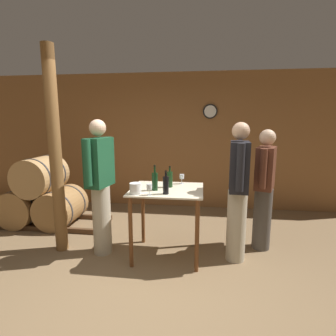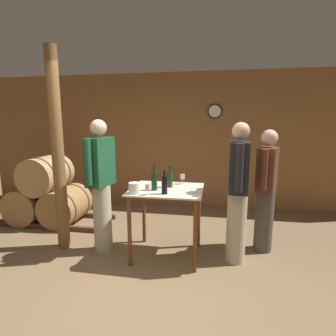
{
  "view_description": "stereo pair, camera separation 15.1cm",
  "coord_description": "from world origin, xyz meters",
  "px_view_note": "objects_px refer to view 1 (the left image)",
  "views": [
    {
      "loc": [
        0.59,
        -2.36,
        1.76
      ],
      "look_at": [
        0.16,
        0.94,
        1.16
      ],
      "focal_mm": 28.0,
      "sensor_mm": 36.0,
      "label": 1
    },
    {
      "loc": [
        0.74,
        -2.34,
        1.76
      ],
      "look_at": [
        0.16,
        0.94,
        1.16
      ],
      "focal_mm": 28.0,
      "sensor_mm": 36.0,
      "label": 2
    }
  ],
  "objects_px": {
    "wine_glass_near_left": "(149,187)",
    "wine_glass_near_center": "(182,177)",
    "wine_bottle_left": "(166,185)",
    "wine_bottle_center": "(170,179)",
    "ice_bucket": "(135,188)",
    "wooden_post": "(55,153)",
    "person_visitor_with_scarf": "(238,190)",
    "person_visitor_bearded": "(264,187)",
    "person_host": "(100,185)",
    "wine_bottle_far_left": "(155,181)"
  },
  "relations": [
    {
      "from": "person_host",
      "to": "wine_glass_near_center",
      "type": "bearing_deg",
      "value": 17.45
    },
    {
      "from": "wine_bottle_far_left",
      "to": "wine_glass_near_center",
      "type": "bearing_deg",
      "value": 51.52
    },
    {
      "from": "wine_bottle_center",
      "to": "wine_glass_near_left",
      "type": "distance_m",
      "value": 0.45
    },
    {
      "from": "wine_glass_near_left",
      "to": "ice_bucket",
      "type": "height_order",
      "value": "same"
    },
    {
      "from": "wine_glass_near_left",
      "to": "wine_glass_near_center",
      "type": "height_order",
      "value": "wine_glass_near_center"
    },
    {
      "from": "wine_bottle_left",
      "to": "wine_glass_near_left",
      "type": "distance_m",
      "value": 0.2
    },
    {
      "from": "wine_bottle_far_left",
      "to": "person_visitor_bearded",
      "type": "xyz_separation_m",
      "value": [
        1.42,
        0.47,
        -0.16
      ]
    },
    {
      "from": "wine_glass_near_center",
      "to": "person_visitor_with_scarf",
      "type": "xyz_separation_m",
      "value": [
        0.72,
        -0.28,
        -0.08
      ]
    },
    {
      "from": "wine_bottle_center",
      "to": "ice_bucket",
      "type": "distance_m",
      "value": 0.52
    },
    {
      "from": "wine_glass_near_left",
      "to": "person_visitor_bearded",
      "type": "relative_size",
      "value": 0.08
    },
    {
      "from": "wooden_post",
      "to": "wine_glass_near_center",
      "type": "bearing_deg",
      "value": 10.73
    },
    {
      "from": "wine_bottle_left",
      "to": "ice_bucket",
      "type": "relative_size",
      "value": 2.03
    },
    {
      "from": "wine_glass_near_left",
      "to": "ice_bucket",
      "type": "relative_size",
      "value": 0.95
    },
    {
      "from": "person_visitor_with_scarf",
      "to": "ice_bucket",
      "type": "bearing_deg",
      "value": -166.51
    },
    {
      "from": "wine_bottle_far_left",
      "to": "person_host",
      "type": "relative_size",
      "value": 0.18
    },
    {
      "from": "wine_glass_near_center",
      "to": "wine_bottle_center",
      "type": "bearing_deg",
      "value": -124.75
    },
    {
      "from": "wine_glass_near_left",
      "to": "person_visitor_with_scarf",
      "type": "xyz_separation_m",
      "value": [
        1.05,
        0.32,
        -0.08
      ]
    },
    {
      "from": "wine_bottle_far_left",
      "to": "wine_glass_near_left",
      "type": "relative_size",
      "value": 2.43
    },
    {
      "from": "wine_bottle_left",
      "to": "ice_bucket",
      "type": "bearing_deg",
      "value": -173.6
    },
    {
      "from": "ice_bucket",
      "to": "person_host",
      "type": "relative_size",
      "value": 0.08
    },
    {
      "from": "wine_bottle_left",
      "to": "person_host",
      "type": "height_order",
      "value": "person_host"
    },
    {
      "from": "wine_bottle_far_left",
      "to": "ice_bucket",
      "type": "bearing_deg",
      "value": -136.1
    },
    {
      "from": "wooden_post",
      "to": "wine_bottle_center",
      "type": "relative_size",
      "value": 9.7
    },
    {
      "from": "wine_glass_near_left",
      "to": "wooden_post",
      "type": "bearing_deg",
      "value": 167.22
    },
    {
      "from": "wine_bottle_far_left",
      "to": "person_visitor_with_scarf",
      "type": "relative_size",
      "value": 0.18
    },
    {
      "from": "wine_bottle_center",
      "to": "ice_bucket",
      "type": "xyz_separation_m",
      "value": [
        -0.36,
        -0.37,
        -0.04
      ]
    },
    {
      "from": "person_visitor_bearded",
      "to": "wine_bottle_center",
      "type": "bearing_deg",
      "value": -167.11
    },
    {
      "from": "wine_bottle_far_left",
      "to": "wine_bottle_center",
      "type": "xyz_separation_m",
      "value": [
        0.16,
        0.18,
        -0.01
      ]
    },
    {
      "from": "wine_bottle_left",
      "to": "wine_glass_near_left",
      "type": "xyz_separation_m",
      "value": [
        -0.19,
        -0.07,
        -0.02
      ]
    },
    {
      "from": "person_visitor_bearded",
      "to": "person_visitor_with_scarf",
      "type": "bearing_deg",
      "value": -137.22
    },
    {
      "from": "wooden_post",
      "to": "person_host",
      "type": "bearing_deg",
      "value": -1.49
    },
    {
      "from": "wine_glass_near_left",
      "to": "person_visitor_with_scarf",
      "type": "relative_size",
      "value": 0.08
    },
    {
      "from": "wine_bottle_left",
      "to": "wine_bottle_center",
      "type": "height_order",
      "value": "wine_bottle_left"
    },
    {
      "from": "person_visitor_with_scarf",
      "to": "wine_bottle_left",
      "type": "bearing_deg",
      "value": -163.7
    },
    {
      "from": "wine_glass_near_center",
      "to": "ice_bucket",
      "type": "relative_size",
      "value": 0.96
    },
    {
      "from": "wine_bottle_far_left",
      "to": "wine_glass_near_left",
      "type": "distance_m",
      "value": 0.23
    },
    {
      "from": "wine_bottle_far_left",
      "to": "person_visitor_bearded",
      "type": "relative_size",
      "value": 0.19
    },
    {
      "from": "wine_bottle_center",
      "to": "wine_glass_near_left",
      "type": "relative_size",
      "value": 2.12
    },
    {
      "from": "wine_bottle_left",
      "to": "ice_bucket",
      "type": "height_order",
      "value": "wine_bottle_left"
    },
    {
      "from": "wooden_post",
      "to": "person_visitor_bearded",
      "type": "relative_size",
      "value": 1.63
    },
    {
      "from": "wine_bottle_center",
      "to": "ice_bucket",
      "type": "bearing_deg",
      "value": -134.27
    },
    {
      "from": "wine_bottle_far_left",
      "to": "wine_glass_near_left",
      "type": "bearing_deg",
      "value": -97.4
    },
    {
      "from": "wine_glass_near_left",
      "to": "ice_bucket",
      "type": "bearing_deg",
      "value": 169.27
    },
    {
      "from": "wine_glass_near_center",
      "to": "person_visitor_with_scarf",
      "type": "height_order",
      "value": "person_visitor_with_scarf"
    },
    {
      "from": "wine_bottle_far_left",
      "to": "ice_bucket",
      "type": "relative_size",
      "value": 2.31
    },
    {
      "from": "ice_bucket",
      "to": "person_host",
      "type": "bearing_deg",
      "value": 155.09
    },
    {
      "from": "wine_bottle_left",
      "to": "wine_glass_near_center",
      "type": "relative_size",
      "value": 2.12
    },
    {
      "from": "wine_bottle_left",
      "to": "wine_bottle_center",
      "type": "relative_size",
      "value": 1.01
    },
    {
      "from": "wooden_post",
      "to": "person_visitor_with_scarf",
      "type": "relative_size",
      "value": 1.54
    },
    {
      "from": "wooden_post",
      "to": "wine_glass_near_left",
      "type": "height_order",
      "value": "wooden_post"
    }
  ]
}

